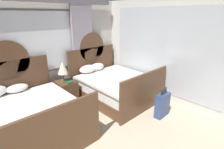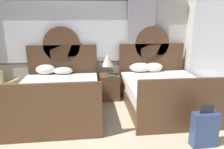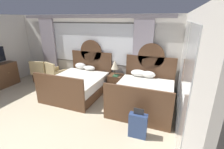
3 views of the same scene
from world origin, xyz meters
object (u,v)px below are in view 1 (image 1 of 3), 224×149
Objects in this scene: table_lamp_on_nightstand at (63,68)px; book_on_nightstand at (69,81)px; nightstand_between_beds at (67,92)px; suitcase_on_floor at (162,105)px; bed_near_mirror at (113,85)px; bed_near_window at (31,116)px.

table_lamp_on_nightstand reaches higher than book_on_nightstand.
table_lamp_on_nightstand is at bearing 173.10° from nightstand_between_beds.
suitcase_on_floor is (1.30, -2.14, -0.02)m from nightstand_between_beds.
bed_near_mirror is 1.31m from nightstand_between_beds.
suitcase_on_floor is at bearing -83.98° from bed_near_mirror.
table_lamp_on_nightstand is 2.63m from suitcase_on_floor.
nightstand_between_beds is at bearing 121.32° from suitcase_on_floor.
bed_near_window reaches higher than table_lamp_on_nightstand.
suitcase_on_floor is (0.16, -1.49, -0.09)m from bed_near_mirror.
table_lamp_on_nightstand is 0.38m from book_on_nightstand.
book_on_nightstand is 2.43m from suitcase_on_floor.
nightstand_between_beds is 0.86× the size of suitcase_on_floor.
bed_near_mirror reaches higher than nightstand_between_beds.
bed_near_window is 8.18× the size of book_on_nightstand.
bed_near_mirror is 1.26m from book_on_nightstand.
bed_near_window is 2.95× the size of suitcase_on_floor.
bed_near_window is 1.00× the size of bed_near_mirror.
book_on_nightstand is at bearing -50.71° from table_lamp_on_nightstand.
bed_near_mirror reaches higher than suitcase_on_floor.
bed_near_mirror is 2.95× the size of suitcase_on_floor.
bed_near_window is at bearing -149.53° from table_lamp_on_nightstand.
table_lamp_on_nightstand is (1.11, 0.65, 0.62)m from bed_near_window.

